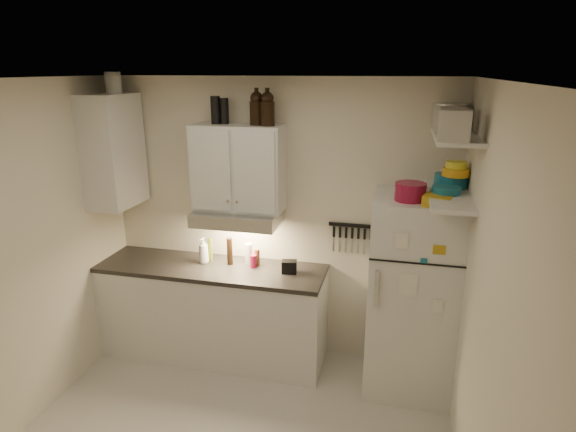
# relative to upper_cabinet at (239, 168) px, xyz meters

# --- Properties ---
(ceiling) EXTENTS (3.20, 3.00, 0.02)m
(ceiling) POSITION_rel_upper_cabinet_xyz_m (0.30, -1.33, 0.78)
(ceiling) COLOR white
(ceiling) RESTS_ON ground
(back_wall) EXTENTS (3.20, 0.02, 2.60)m
(back_wall) POSITION_rel_upper_cabinet_xyz_m (0.30, 0.18, -0.53)
(back_wall) COLOR beige
(back_wall) RESTS_ON ground
(left_wall) EXTENTS (0.02, 3.00, 2.60)m
(left_wall) POSITION_rel_upper_cabinet_xyz_m (-1.31, -1.33, -0.53)
(left_wall) COLOR beige
(left_wall) RESTS_ON ground
(right_wall) EXTENTS (0.02, 3.00, 2.60)m
(right_wall) POSITION_rel_upper_cabinet_xyz_m (1.91, -1.33, -0.53)
(right_wall) COLOR beige
(right_wall) RESTS_ON ground
(base_cabinet) EXTENTS (2.10, 0.60, 0.88)m
(base_cabinet) POSITION_rel_upper_cabinet_xyz_m (-0.25, -0.14, -1.39)
(base_cabinet) COLOR silver
(base_cabinet) RESTS_ON floor
(countertop) EXTENTS (2.10, 0.62, 0.04)m
(countertop) POSITION_rel_upper_cabinet_xyz_m (-0.25, -0.14, -0.93)
(countertop) COLOR #272422
(countertop) RESTS_ON base_cabinet
(upper_cabinet) EXTENTS (0.80, 0.33, 0.75)m
(upper_cabinet) POSITION_rel_upper_cabinet_xyz_m (0.00, 0.00, 0.00)
(upper_cabinet) COLOR silver
(upper_cabinet) RESTS_ON back_wall
(side_cabinet) EXTENTS (0.33, 0.55, 1.00)m
(side_cabinet) POSITION_rel_upper_cabinet_xyz_m (-1.14, -0.14, 0.12)
(side_cabinet) COLOR silver
(side_cabinet) RESTS_ON left_wall
(range_hood) EXTENTS (0.76, 0.46, 0.12)m
(range_hood) POSITION_rel_upper_cabinet_xyz_m (0.00, -0.06, -0.44)
(range_hood) COLOR silver
(range_hood) RESTS_ON back_wall
(fridge) EXTENTS (0.70, 0.68, 1.70)m
(fridge) POSITION_rel_upper_cabinet_xyz_m (1.55, -0.18, -0.98)
(fridge) COLOR silver
(fridge) RESTS_ON floor
(shelf_hi) EXTENTS (0.30, 0.95, 0.03)m
(shelf_hi) POSITION_rel_upper_cabinet_xyz_m (1.75, -0.31, 0.38)
(shelf_hi) COLOR silver
(shelf_hi) RESTS_ON right_wall
(shelf_lo) EXTENTS (0.30, 0.95, 0.03)m
(shelf_lo) POSITION_rel_upper_cabinet_xyz_m (1.75, -0.31, -0.07)
(shelf_lo) COLOR silver
(shelf_lo) RESTS_ON right_wall
(knife_strip) EXTENTS (0.42, 0.02, 0.03)m
(knife_strip) POSITION_rel_upper_cabinet_xyz_m (1.00, 0.15, -0.51)
(knife_strip) COLOR black
(knife_strip) RESTS_ON back_wall
(dutch_oven) EXTENTS (0.26, 0.26, 0.14)m
(dutch_oven) POSITION_rel_upper_cabinet_xyz_m (1.47, -0.30, -0.06)
(dutch_oven) COLOR maroon
(dutch_oven) RESTS_ON fridge
(book_stack) EXTENTS (0.25, 0.29, 0.08)m
(book_stack) POSITION_rel_upper_cabinet_xyz_m (1.68, -0.38, -0.08)
(book_stack) COLOR #AF8815
(book_stack) RESTS_ON fridge
(spice_jar) EXTENTS (0.08, 0.08, 0.10)m
(spice_jar) POSITION_rel_upper_cabinet_xyz_m (1.59, -0.30, -0.07)
(spice_jar) COLOR silver
(spice_jar) RESTS_ON fridge
(stock_pot) EXTENTS (0.31, 0.31, 0.19)m
(stock_pot) POSITION_rel_upper_cabinet_xyz_m (1.72, 0.03, 0.49)
(stock_pot) COLOR silver
(stock_pot) RESTS_ON shelf_hi
(tin_a) EXTENTS (0.22, 0.20, 0.19)m
(tin_a) POSITION_rel_upper_cabinet_xyz_m (1.71, -0.31, 0.48)
(tin_a) COLOR #AAAAAD
(tin_a) RESTS_ON shelf_hi
(tin_b) EXTENTS (0.22, 0.22, 0.20)m
(tin_b) POSITION_rel_upper_cabinet_xyz_m (1.70, -0.69, 0.49)
(tin_b) COLOR #AAAAAD
(tin_b) RESTS_ON shelf_hi
(bowl_teal) EXTENTS (0.26, 0.26, 0.10)m
(bowl_teal) POSITION_rel_upper_cabinet_xyz_m (1.77, -0.10, 0.00)
(bowl_teal) COLOR #16627A
(bowl_teal) RESTS_ON shelf_lo
(bowl_orange) EXTENTS (0.20, 0.20, 0.06)m
(bowl_orange) POSITION_rel_upper_cabinet_xyz_m (1.80, -0.16, 0.08)
(bowl_orange) COLOR orange
(bowl_orange) RESTS_ON bowl_teal
(bowl_yellow) EXTENTS (0.16, 0.16, 0.05)m
(bowl_yellow) POSITION_rel_upper_cabinet_xyz_m (1.80, -0.16, 0.14)
(bowl_yellow) COLOR yellow
(bowl_yellow) RESTS_ON bowl_orange
(plates) EXTENTS (0.28, 0.28, 0.05)m
(plates) POSITION_rel_upper_cabinet_xyz_m (1.73, -0.32, -0.02)
(plates) COLOR #16627A
(plates) RESTS_ON shelf_lo
(growler_a) EXTENTS (0.14, 0.14, 0.28)m
(growler_a) POSITION_rel_upper_cabinet_xyz_m (0.17, 0.01, 0.52)
(growler_a) COLOR black
(growler_a) RESTS_ON upper_cabinet
(growler_b) EXTENTS (0.16, 0.16, 0.29)m
(growler_b) POSITION_rel_upper_cabinet_xyz_m (0.28, -0.03, 0.52)
(growler_b) COLOR black
(growler_b) RESTS_ON upper_cabinet
(thermos_a) EXTENTS (0.09, 0.09, 0.22)m
(thermos_a) POSITION_rel_upper_cabinet_xyz_m (-0.12, 0.03, 0.48)
(thermos_a) COLOR black
(thermos_a) RESTS_ON upper_cabinet
(thermos_b) EXTENTS (0.10, 0.10, 0.24)m
(thermos_b) POSITION_rel_upper_cabinet_xyz_m (-0.20, 0.01, 0.49)
(thermos_b) COLOR black
(thermos_b) RESTS_ON upper_cabinet
(side_jar) EXTENTS (0.16, 0.16, 0.18)m
(side_jar) POSITION_rel_upper_cabinet_xyz_m (-1.09, -0.09, 0.72)
(side_jar) COLOR silver
(side_jar) RESTS_ON side_cabinet
(soap_bottle) EXTENTS (0.13, 0.13, 0.27)m
(soap_bottle) POSITION_rel_upper_cabinet_xyz_m (-0.34, -0.07, -0.77)
(soap_bottle) COLOR silver
(soap_bottle) RESTS_ON countertop
(pepper_mill) EXTENTS (0.06, 0.06, 0.16)m
(pepper_mill) POSITION_rel_upper_cabinet_xyz_m (0.16, -0.01, -0.83)
(pepper_mill) COLOR brown
(pepper_mill) RESTS_ON countertop
(oil_bottle) EXTENTS (0.05, 0.05, 0.22)m
(oil_bottle) POSITION_rel_upper_cabinet_xyz_m (-0.30, -0.02, -0.79)
(oil_bottle) COLOR #5A6A1A
(oil_bottle) RESTS_ON countertop
(vinegar_bottle) EXTENTS (0.05, 0.05, 0.26)m
(vinegar_bottle) POSITION_rel_upper_cabinet_xyz_m (-0.09, -0.05, -0.78)
(vinegar_bottle) COLOR black
(vinegar_bottle) RESTS_ON countertop
(clear_bottle) EXTENTS (0.08, 0.08, 0.20)m
(clear_bottle) POSITION_rel_upper_cabinet_xyz_m (0.07, 0.01, -0.81)
(clear_bottle) COLOR silver
(clear_bottle) RESTS_ON countertop
(red_jar) EXTENTS (0.07, 0.07, 0.12)m
(red_jar) POSITION_rel_upper_cabinet_xyz_m (0.14, -0.07, -0.85)
(red_jar) COLOR maroon
(red_jar) RESTS_ON countertop
(caddy) EXTENTS (0.15, 0.12, 0.11)m
(caddy) POSITION_rel_upper_cabinet_xyz_m (0.48, -0.11, -0.85)
(caddy) COLOR black
(caddy) RESTS_ON countertop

